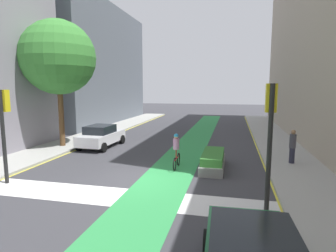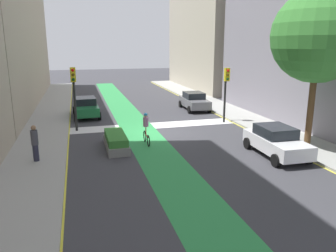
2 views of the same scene
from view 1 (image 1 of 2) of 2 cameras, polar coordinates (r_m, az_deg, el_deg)
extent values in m
plane|color=#38383D|center=(13.01, -6.67, -10.94)|extent=(120.00, 120.00, 0.00)
cube|color=#2D8C47|center=(12.65, -1.00, -11.43)|extent=(2.40, 60.00, 0.01)
cube|color=silver|center=(11.27, -10.21, -14.05)|extent=(12.00, 1.80, 0.01)
cube|color=yellow|center=(15.99, -27.59, -8.19)|extent=(0.16, 60.00, 0.01)
cube|color=#9E9E99|center=(12.72, 27.89, -11.93)|extent=(3.00, 60.00, 0.15)
cube|color=yellow|center=(12.44, 21.03, -12.31)|extent=(0.16, 60.00, 0.01)
cube|color=slate|center=(35.78, -17.30, 11.55)|extent=(9.32, 18.64, 13.39)
cylinder|color=black|center=(9.88, 20.04, -4.45)|extent=(0.16, 0.16, 4.32)
cube|color=gold|center=(9.87, 20.36, 5.39)|extent=(0.35, 0.28, 0.95)
sphere|color=red|center=(10.01, 20.34, 7.14)|extent=(0.20, 0.20, 0.20)
sphere|color=#4C380C|center=(10.01, 20.26, 5.43)|extent=(0.20, 0.20, 0.20)
sphere|color=#0C3814|center=(10.03, 20.18, 3.72)|extent=(0.20, 0.20, 0.20)
cylinder|color=black|center=(13.97, -30.62, -2.03)|extent=(0.16, 0.16, 4.10)
cube|color=gold|center=(13.97, -30.51, 4.48)|extent=(0.35, 0.28, 0.95)
sphere|color=red|center=(14.06, -30.20, 5.74)|extent=(0.20, 0.20, 0.20)
sphere|color=#4C380C|center=(14.07, -30.12, 4.52)|extent=(0.20, 0.20, 0.20)
sphere|color=#0C3814|center=(14.08, -30.03, 3.31)|extent=(0.20, 0.20, 0.20)
cube|color=silver|center=(20.26, -13.42, -2.33)|extent=(1.92, 4.25, 0.70)
cube|color=black|center=(19.99, -13.75, -0.66)|extent=(1.66, 2.05, 0.55)
cylinder|color=black|center=(22.02, -13.66, -2.46)|extent=(0.24, 0.65, 0.64)
cylinder|color=black|center=(21.23, -9.38, -2.72)|extent=(0.24, 0.65, 0.64)
cylinder|color=black|center=(19.53, -17.76, -3.92)|extent=(0.24, 0.65, 0.64)
cylinder|color=black|center=(18.64, -13.07, -4.30)|extent=(0.24, 0.65, 0.64)
cube|color=black|center=(5.76, 17.19, -22.60)|extent=(1.68, 2.06, 0.55)
cylinder|color=black|center=(7.66, 8.14, -22.50)|extent=(0.24, 0.65, 0.64)
cylinder|color=black|center=(7.82, 22.54, -22.41)|extent=(0.24, 0.65, 0.64)
torus|color=black|center=(15.18, 2.17, -6.80)|extent=(0.06, 0.68, 0.68)
torus|color=black|center=(14.19, 1.36, -7.85)|extent=(0.06, 0.68, 0.68)
cylinder|color=red|center=(14.64, 1.78, -6.62)|extent=(0.06, 0.95, 0.06)
cylinder|color=red|center=(14.43, 1.67, -5.73)|extent=(0.05, 0.05, 0.50)
cylinder|color=#BF72A5|center=(14.32, 1.68, -3.69)|extent=(0.32, 0.32, 0.55)
sphere|color=tan|center=(14.24, 1.68, -2.17)|extent=(0.22, 0.22, 0.22)
sphere|color=#268CCC|center=(14.24, 1.69, -2.01)|extent=(0.23, 0.23, 0.23)
cylinder|color=#262638|center=(16.46, 24.02, -5.52)|extent=(0.28, 0.28, 0.83)
cylinder|color=#3F3F47|center=(16.30, 24.18, -2.83)|extent=(0.34, 0.34, 0.74)
sphere|color=#8C6647|center=(16.22, 24.27, -1.13)|extent=(0.24, 0.24, 0.24)
cylinder|color=brown|center=(20.64, -21.00, 2.11)|extent=(0.36, 0.36, 4.30)
sphere|color=#387F33|center=(20.65, -21.55, 12.92)|extent=(4.99, 4.99, 4.99)
cube|color=slate|center=(14.84, 9.16, -7.71)|extent=(1.16, 3.36, 0.45)
cube|color=#33722D|center=(14.73, 9.20, -6.11)|extent=(1.04, 3.03, 0.40)
camera|label=2|loc=(32.41, 15.05, 10.41)|focal=35.19mm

